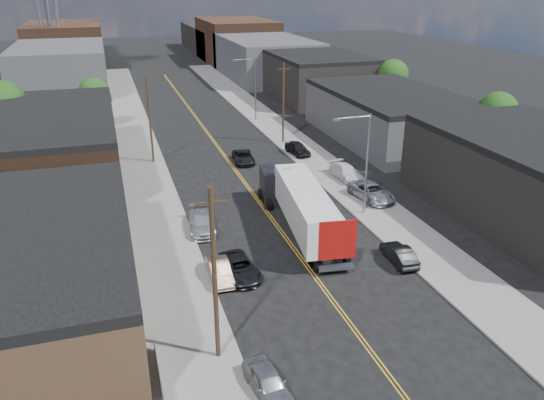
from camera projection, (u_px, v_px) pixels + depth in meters
ground at (202, 125)px, 75.30m from camera, size 260.00×260.00×0.00m
centerline at (225, 156)px, 62.09m from camera, size 0.32×120.00×0.01m
sidewalk_left at (142, 163)px, 59.45m from camera, size 5.00×140.00×0.15m
sidewalk_right at (301, 148)px, 64.68m from camera, size 5.00×140.00×0.15m
warehouse_tan at (32, 269)px, 32.28m from camera, size 12.00×22.00×5.60m
warehouse_brown at (56, 144)px, 54.99m from camera, size 12.00×26.00×6.60m
industrial_right_a at (543, 179)px, 44.75m from camera, size 14.00×22.00×7.10m
industrial_right_b at (390, 115)px, 67.85m from camera, size 14.00×24.00×6.10m
industrial_right_c at (315, 76)px, 90.46m from camera, size 14.00×22.00×7.60m
skyline_left_a at (61, 67)px, 99.09m from camera, size 16.00×30.00×8.00m
skyline_right_a at (265, 58)px, 110.09m from camera, size 16.00×30.00×8.00m
skyline_left_b at (66, 46)px, 120.72m from camera, size 16.00×26.00×10.00m
skyline_right_b at (237, 41)px, 131.73m from camera, size 16.00×26.00×10.00m
skyline_left_c at (70, 44)px, 138.91m from camera, size 16.00×40.00×7.00m
skyline_right_c at (220, 39)px, 149.92m from camera, size 16.00×40.00×7.00m
streetlight_near at (363, 157)px, 44.51m from camera, size 3.39×0.25×9.00m
streetlight_far at (253, 84)px, 75.34m from camera, size 3.39×0.25×9.00m
utility_pole_left_near at (215, 276)px, 27.03m from camera, size 1.60×0.26×10.00m
utility_pole_left_far at (150, 118)px, 57.85m from camera, size 1.60×0.26×10.00m
utility_pole_right at (283, 103)px, 65.01m from camera, size 1.60×0.26×10.00m
tree_left_mid at (5, 105)px, 62.20m from camera, size 5.10×5.04×8.37m
tree_left_far at (95, 96)px, 71.47m from camera, size 4.35×4.20×6.97m
tree_right_near at (498, 114)px, 60.56m from camera, size 4.60×4.48×7.44m
tree_right_far at (393, 77)px, 81.58m from camera, size 4.85×4.76×7.91m
semi_truck at (298, 202)px, 43.09m from camera, size 4.23×16.03×4.12m
car_left_a at (268, 382)px, 26.27m from camera, size 2.07×4.05×1.32m
car_left_b at (219, 271)px, 36.30m from camera, size 1.47×4.02×1.32m
car_left_c at (239, 268)px, 36.72m from camera, size 2.70×4.90×1.30m
car_left_d at (201, 222)px, 43.37m from camera, size 2.56×5.22×1.46m
car_right_oncoming at (399, 254)px, 38.52m from camera, size 1.63×4.05×1.31m
car_right_lot_a at (371, 192)px, 49.18m from camera, size 3.19×5.60×1.47m
car_right_lot_b at (346, 172)px, 54.31m from camera, size 2.36×5.01×1.41m
car_right_lot_c at (298, 148)px, 61.89m from camera, size 2.22×4.44×1.45m
car_ahead_truck at (243, 157)px, 59.62m from camera, size 2.57×4.78×1.27m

